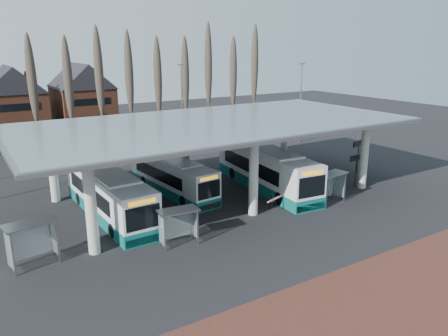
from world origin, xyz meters
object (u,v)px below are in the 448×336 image
shelter_0 (30,234)px  shelter_2 (330,181)px  bus_0 (108,195)px  bus_1 (172,176)px  shelter_1 (178,219)px  bus_2 (265,169)px

shelter_0 → shelter_2: 22.23m
bus_0 → bus_1: (6.32, 2.38, -0.19)m
shelter_0 → shelter_1: (8.38, -1.98, -0.21)m
bus_2 → shelter_0: bus_2 is taller
bus_0 → shelter_1: bus_0 is taller
bus_2 → shelter_2: bus_2 is taller
bus_0 → bus_1: 6.75m
shelter_2 → shelter_0: bearing=169.0°
bus_0 → shelter_2: bearing=-24.9°
bus_2 → shelter_1: 13.28m
bus_1 → shelter_2: (9.67, -9.11, 0.38)m
shelter_1 → shelter_2: (13.80, 0.42, 0.09)m
bus_0 → shelter_0: (-6.18, -5.17, 0.31)m
bus_2 → shelter_0: bearing=-162.6°
bus_1 → shelter_1: 10.39m
bus_1 → bus_2: 8.30m
bus_0 → bus_1: bearing=18.6°
bus_0 → shelter_2: 17.35m
bus_1 → shelter_1: bus_1 is taller
bus_2 → bus_1: bearing=162.0°
bus_2 → shelter_2: size_ratio=4.70×
shelter_1 → bus_1: bearing=72.1°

